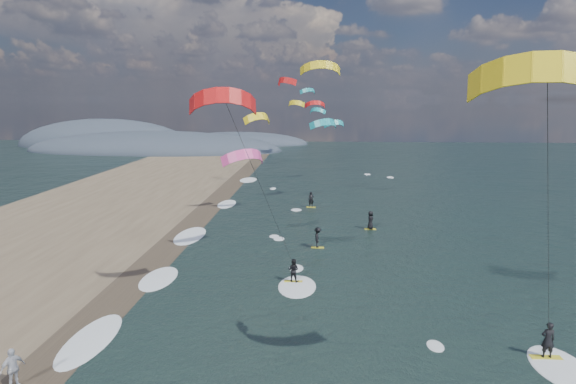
{
  "coord_description": "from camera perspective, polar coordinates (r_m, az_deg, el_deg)",
  "views": [
    {
      "loc": [
        0.8,
        -16.93,
        12.58
      ],
      "look_at": [
        -1.0,
        12.0,
        7.0
      ],
      "focal_mm": 30.0,
      "sensor_mm": 36.0,
      "label": 1
    }
  ],
  "objects": [
    {
      "name": "kitesurfer_near_b",
      "position": [
        28.15,
        -4.54,
        3.3
      ],
      "size": [
        7.02,
        8.46,
        13.85
      ],
      "color": "gold",
      "rests_on": "ground"
    },
    {
      "name": "bg_kite_field",
      "position": [
        70.6,
        2.25,
        10.46
      ],
      "size": [
        12.08,
        70.98,
        8.87
      ],
      "color": "teal",
      "rests_on": "ground"
    },
    {
      "name": "shoreline_surf",
      "position": [
        36.01,
        -15.72,
        -9.98
      ],
      "size": [
        2.4,
        79.4,
        0.11
      ],
      "color": "white",
      "rests_on": "ground"
    },
    {
      "name": "beach_walker",
      "position": [
        25.61,
        -29.86,
        -17.69
      ],
      "size": [
        0.91,
        1.19,
        1.88
      ],
      "primitive_type": "imported",
      "rotation": [
        0.0,
        0.0,
        1.1
      ],
      "color": "silver",
      "rests_on": "ground"
    },
    {
      "name": "coastal_hills",
      "position": [
        133.48,
        -16.51,
        5.04
      ],
      "size": [
        80.0,
        41.0,
        15.0
      ],
      "color": "#3D4756",
      "rests_on": "ground"
    },
    {
      "name": "far_kitesurfers",
      "position": [
        46.55,
        5.44,
        -3.66
      ],
      "size": [
        7.08,
        16.7,
        1.86
      ],
      "color": "gold",
      "rests_on": "ground"
    },
    {
      "name": "wet_sand_strip",
      "position": [
        32.37,
        -20.59,
        -12.7
      ],
      "size": [
        3.0,
        240.0,
        0.0
      ],
      "primitive_type": "cube",
      "color": "#382D23",
      "rests_on": "ground"
    },
    {
      "name": "kitesurfer_near_a",
      "position": [
        19.41,
        28.59,
        5.48
      ],
      "size": [
        8.02,
        8.82,
        14.67
      ],
      "color": "gold",
      "rests_on": "ground"
    }
  ]
}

